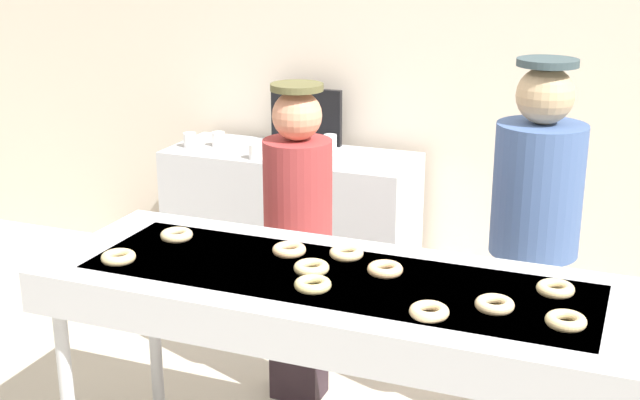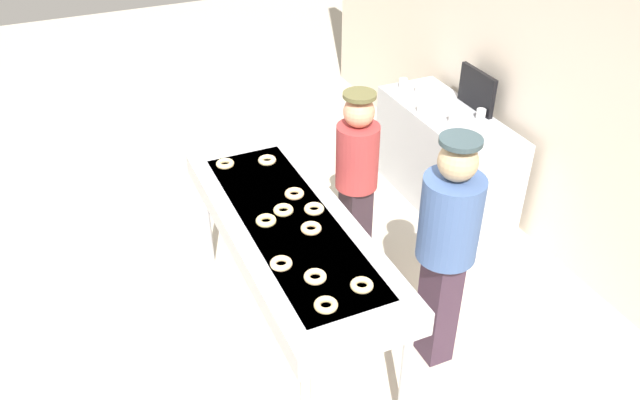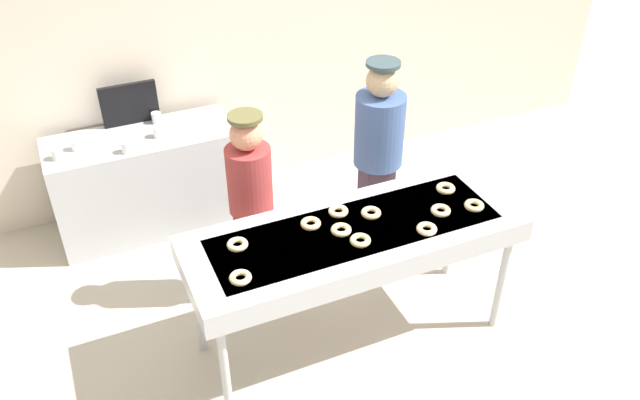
{
  "view_description": "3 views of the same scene",
  "coord_description": "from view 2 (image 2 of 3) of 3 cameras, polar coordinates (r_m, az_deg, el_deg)",
  "views": [
    {
      "loc": [
        1.02,
        -2.73,
        2.2
      ],
      "look_at": [
        -0.2,
        0.35,
        1.15
      ],
      "focal_mm": 48.25,
      "sensor_mm": 36.0,
      "label": 1
    },
    {
      "loc": [
        3.15,
        -1.19,
        3.42
      ],
      "look_at": [
        -0.07,
        0.25,
        1.03
      ],
      "focal_mm": 36.14,
      "sensor_mm": 36.0,
      "label": 2
    },
    {
      "loc": [
        -1.55,
        -2.96,
        3.55
      ],
      "look_at": [
        -0.1,
        0.32,
        1.03
      ],
      "focal_mm": 36.85,
      "sensor_mm": 36.0,
      "label": 3
    }
  ],
  "objects": [
    {
      "name": "ground_plane",
      "position": [
        4.8,
        -2.44,
        -11.37
      ],
      "size": [
        16.0,
        16.0,
        0.0
      ],
      "primitive_type": "plane",
      "color": "beige"
    },
    {
      "name": "back_wall",
      "position": [
        5.06,
        23.32,
        11.27
      ],
      "size": [
        8.0,
        0.12,
        3.36
      ],
      "primitive_type": "cube",
      "color": "beige",
      "rests_on": "ground"
    },
    {
      "name": "fryer_conveyor",
      "position": [
        4.21,
        -2.73,
        -2.76
      ],
      "size": [
        2.22,
        0.8,
        0.98
      ],
      "color": "#B7BABF",
      "rests_on": "ground"
    },
    {
      "name": "plain_donut_0",
      "position": [
        3.79,
        -3.46,
        -5.63
      ],
      "size": [
        0.16,
        0.16,
        0.04
      ],
      "primitive_type": "torus",
      "rotation": [
        0.0,
        0.0,
        2.89
      ],
      "color": "#F9D193",
      "rests_on": "fryer_conveyor"
    },
    {
      "name": "plain_donut_1",
      "position": [
        3.52,
        0.52,
        -9.28
      ],
      "size": [
        0.18,
        0.18,
        0.04
      ],
      "primitive_type": "torus",
      "rotation": [
        0.0,
        0.0,
        1.03
      ],
      "color": "#E7C887",
      "rests_on": "fryer_conveyor"
    },
    {
      "name": "plain_donut_2",
      "position": [
        3.69,
        -0.43,
        -6.81
      ],
      "size": [
        0.17,
        0.17,
        0.04
      ],
      "primitive_type": "torus",
      "rotation": [
        0.0,
        0.0,
        1.18
      ],
      "color": "beige",
      "rests_on": "fryer_conveyor"
    },
    {
      "name": "plain_donut_3",
      "position": [
        4.38,
        -2.29,
        0.56
      ],
      "size": [
        0.19,
        0.19,
        0.04
      ],
      "primitive_type": "torus",
      "rotation": [
        0.0,
        0.0,
        2.32
      ],
      "color": "#F7C489",
      "rests_on": "fryer_conveyor"
    },
    {
      "name": "plain_donut_4",
      "position": [
        3.64,
        3.72,
        -7.54
      ],
      "size": [
        0.17,
        0.17,
        0.04
      ],
      "primitive_type": "torus",
      "rotation": [
        0.0,
        0.0,
        1.91
      ],
      "color": "#EACC8B",
      "rests_on": "fryer_conveyor"
    },
    {
      "name": "plain_donut_5",
      "position": [
        4.23,
        -0.53,
        -0.79
      ],
      "size": [
        0.18,
        0.18,
        0.04
      ],
      "primitive_type": "torus",
      "rotation": [
        0.0,
        0.0,
        0.96
      ],
      "color": "#F8D595",
      "rests_on": "fryer_conveyor"
    },
    {
      "name": "plain_donut_6",
      "position": [
        4.22,
        -3.32,
        -0.91
      ],
      "size": [
        0.14,
        0.14,
        0.04
      ],
      "primitive_type": "torus",
      "rotation": [
        0.0,
        0.0,
        1.65
      ],
      "color": "#EBCE88",
      "rests_on": "fryer_conveyor"
    },
    {
      "name": "plain_donut_7",
      "position": [
        4.76,
        -8.4,
        3.2
      ],
      "size": [
        0.18,
        0.18,
        0.04
      ],
      "primitive_type": "torus",
      "rotation": [
        0.0,
        0.0,
        0.6
      ],
      "color": "#E7CA89",
      "rests_on": "fryer_conveyor"
    },
    {
      "name": "plain_donut_8",
      "position": [
        4.05,
        -0.8,
        -2.52
      ],
      "size": [
        0.19,
        0.19,
        0.04
      ],
      "primitive_type": "torus",
      "rotation": [
        0.0,
        0.0,
        2.31
      ],
      "color": "#F7C487",
      "rests_on": "fryer_conveyor"
    },
    {
      "name": "plain_donut_9",
      "position": [
        4.77,
        -4.7,
        3.54
      ],
      "size": [
        0.17,
        0.17,
        0.04
      ],
      "primitive_type": "torus",
      "rotation": [
        0.0,
        0.0,
        0.31
      ],
      "color": "beige",
      "rests_on": "fryer_conveyor"
    },
    {
      "name": "plain_donut_10",
      "position": [
        4.13,
        -4.8,
        -1.83
      ],
      "size": [
        0.19,
        0.19,
        0.04
      ],
      "primitive_type": "torus",
      "rotation": [
        0.0,
        0.0,
        2.25
      ],
      "color": "#E9D283",
      "rests_on": "fryer_conveyor"
    },
    {
      "name": "worker_baker",
      "position": [
        4.05,
        11.2,
        -3.42
      ],
      "size": [
        0.38,
        0.38,
        1.7
      ],
      "rotation": [
        0.0,
        0.0,
        3.04
      ],
      "color": "#382535",
      "rests_on": "ground"
    },
    {
      "name": "worker_assistant",
      "position": [
        4.82,
        3.26,
        2.07
      ],
      "size": [
        0.32,
        0.32,
        1.55
      ],
      "rotation": [
        0.0,
        0.0,
        3.2
      ],
      "color": "#2E2128",
      "rests_on": "ground"
    },
    {
      "name": "prep_counter",
      "position": [
        5.99,
        10.98,
        3.69
      ],
      "size": [
        1.53,
        0.6,
        0.89
      ],
      "primitive_type": "cube",
      "color": "#B7BABF",
      "rests_on": "ground"
    },
    {
      "name": "paper_cup_0",
      "position": [
        5.73,
        14.06,
        7.39
      ],
      "size": [
        0.08,
        0.08,
        0.09
      ],
      "primitive_type": "cylinder",
      "color": "white",
      "rests_on": "prep_counter"
    },
    {
      "name": "paper_cup_1",
      "position": [
        5.62,
        11.73,
        7.16
      ],
      "size": [
        0.08,
        0.08,
        0.09
      ],
      "primitive_type": "cylinder",
      "color": "white",
      "rests_on": "prep_counter"
    },
    {
      "name": "paper_cup_2",
      "position": [
        6.11,
        8.83,
        9.77
      ],
      "size": [
        0.08,
        0.08,
        0.09
      ],
      "primitive_type": "cylinder",
      "color": "white",
      "rests_on": "prep_counter"
    },
    {
      "name": "paper_cup_3",
      "position": [
        5.75,
        8.98,
        8.11
      ],
      "size": [
        0.08,
        0.08,
        0.09
      ],
      "primitive_type": "cylinder",
      "color": "white",
      "rests_on": "prep_counter"
    },
    {
      "name": "paper_cup_4",
      "position": [
        6.19,
        7.39,
        10.21
      ],
      "size": [
        0.08,
        0.08,
        0.09
      ],
      "primitive_type": "cylinder",
      "color": "white",
      "rests_on": "prep_counter"
    },
    {
      "name": "menu_display",
      "position": [
        5.85,
        13.73,
        9.44
      ],
      "size": [
        0.47,
        0.04,
        0.35
      ],
      "primitive_type": "cube",
      "color": "black",
      "rests_on": "prep_counter"
    }
  ]
}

